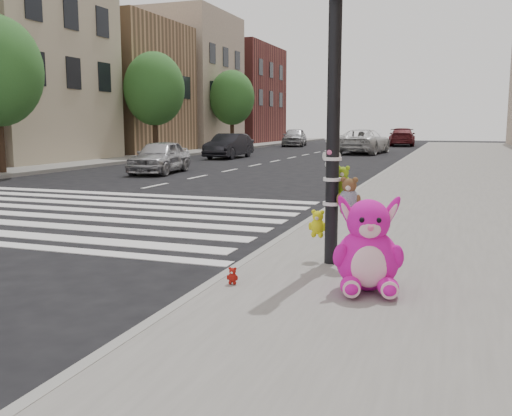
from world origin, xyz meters
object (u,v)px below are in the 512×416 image
at_px(pink_bunny, 368,252).
at_px(car_silver_far, 160,157).
at_px(signal_pole, 335,132).
at_px(car_dark_far, 229,146).
at_px(red_teddy, 233,276).
at_px(car_white_near, 363,142).

distance_m(pink_bunny, car_silver_far, 16.39).
relative_size(signal_pole, car_dark_far, 1.00).
height_order(signal_pole, red_teddy, signal_pole).
height_order(red_teddy, car_silver_far, car_silver_far).
bearing_deg(signal_pole, pink_bunny, -61.53).
height_order(signal_pole, car_white_near, signal_pole).
xyz_separation_m(signal_pole, car_dark_far, (-10.21, 21.68, -1.11)).
relative_size(pink_bunny, car_dark_far, 0.25).
height_order(pink_bunny, car_silver_far, car_silver_far).
height_order(car_silver_far, car_white_near, car_white_near).
height_order(signal_pole, pink_bunny, signal_pole).
bearing_deg(signal_pole, red_teddy, -122.25).
bearing_deg(car_silver_far, car_white_near, 65.78).
bearing_deg(red_teddy, pink_bunny, 3.47).
relative_size(pink_bunny, car_silver_far, 0.28).
distance_m(signal_pole, car_white_near, 29.04).
height_order(signal_pole, car_dark_far, signal_pole).
bearing_deg(car_white_near, signal_pole, 103.28).
distance_m(signal_pole, car_silver_far, 15.23).
distance_m(car_dark_far, car_white_near, 9.31).
distance_m(red_teddy, car_dark_far, 24.84).
bearing_deg(red_teddy, car_dark_far, 106.15).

